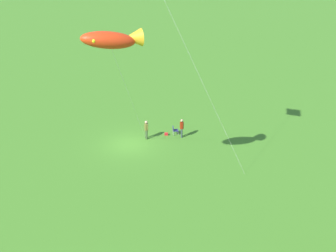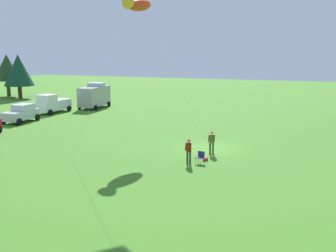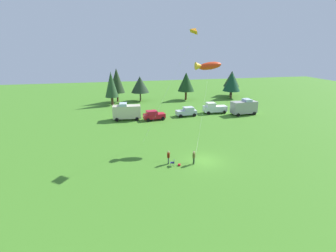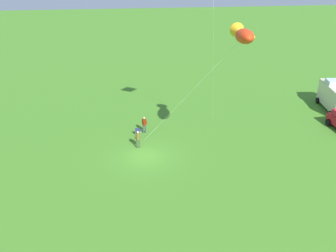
% 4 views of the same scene
% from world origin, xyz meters
% --- Properties ---
extents(ground_plane, '(160.00, 160.00, 0.00)m').
position_xyz_m(ground_plane, '(0.00, 0.00, 0.00)').
color(ground_plane, '#407C23').
extents(person_kite_flyer, '(0.36, 0.54, 1.74)m').
position_xyz_m(person_kite_flyer, '(-1.73, -0.61, 1.02)').
color(person_kite_flyer, '#374E2B').
rests_on(person_kite_flyer, ground).
extents(folding_chair, '(0.57, 0.57, 0.82)m').
position_xyz_m(folding_chair, '(-4.36, -0.56, 0.49)').
color(folding_chair, navy).
rests_on(folding_chair, ground).
extents(person_spectator, '(0.43, 0.53, 1.74)m').
position_xyz_m(person_spectator, '(-4.80, 0.11, 1.02)').
color(person_spectator, '#354444').
rests_on(person_spectator, ground).
extents(backpack_on_grass, '(0.38, 0.31, 0.22)m').
position_xyz_m(backpack_on_grass, '(-3.61, -0.69, 0.11)').
color(backpack_on_grass, red).
rests_on(backpack_on_grass, ground).
extents(kite_large_fish, '(6.40, 8.88, 12.12)m').
position_xyz_m(kite_large_fish, '(2.52, 7.30, 11.37)').
color(kite_large_fish, red).
rests_on(kite_large_fish, ground).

